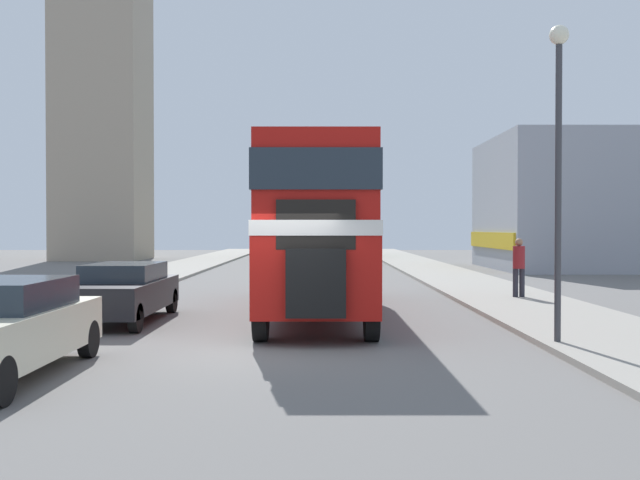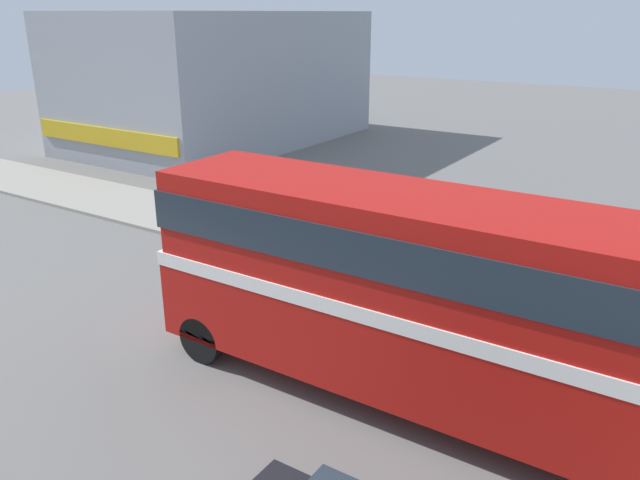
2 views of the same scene
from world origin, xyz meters
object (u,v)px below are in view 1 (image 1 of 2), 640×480
Objects in this scene: bus_distant at (341,223)px; street_lamp at (562,135)px; double_decker_bus at (320,219)px; car_parked_mid at (126,291)px; pedestrian_walking at (522,264)px; car_parked_near at (2,327)px.

bus_distant is 1.76× the size of street_lamp.
bus_distant is at bearing 94.21° from street_lamp.
double_decker_bus is 1.90× the size of street_lamp.
bus_distant reaches higher than double_decker_bus.
bus_distant is 38.19m from car_parked_mid.
street_lamp is at bearing -50.06° from double_decker_bus.
car_parked_mid is at bearing -155.75° from pedestrian_walking.
pedestrian_walking is at bearing 24.25° from car_parked_mid.
pedestrian_walking is 0.31× the size of street_lamp.
car_parked_mid is at bearing -99.15° from bus_distant.
car_parked_mid is 10.36m from street_lamp.
pedestrian_walking is 9.19m from street_lamp.
car_parked_mid is (-4.61, -1.65, -1.73)m from double_decker_bus.
pedestrian_walking is (10.79, 4.86, 0.41)m from car_parked_mid.
double_decker_bus is 1.08× the size of bus_distant.
pedestrian_walking is (4.72, -32.80, -1.48)m from bus_distant.
bus_distant is 44.51m from car_parked_near.
double_decker_bus is 2.59× the size of car_parked_near.
pedestrian_walking is at bearing 78.95° from street_lamp.
bus_distant is 2.26× the size of car_parked_mid.
bus_distant is at bearing 82.03° from car_parked_near.
bus_distant reaches higher than car_parked_near.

